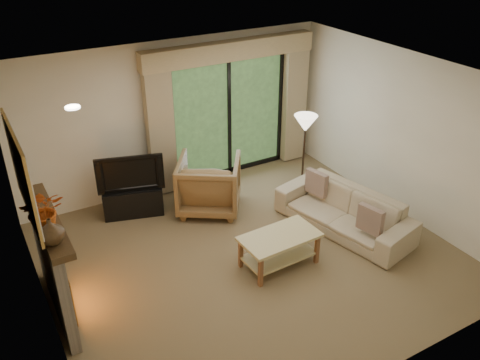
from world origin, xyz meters
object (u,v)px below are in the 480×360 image
armchair (209,184)px  coffee_table (279,250)px  media_console (133,200)px  sofa (344,211)px

armchair → coffee_table: armchair is taller
media_console → armchair: bearing=-7.1°
media_console → armchair: armchair is taller
armchair → coffee_table: size_ratio=0.92×
coffee_table → sofa: bearing=8.3°
armchair → sofa: bearing=167.6°
armchair → media_console: bearing=9.8°
armchair → sofa: armchair is taller
armchair → sofa: 2.19m
media_console → coffee_table: coffee_table is taller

